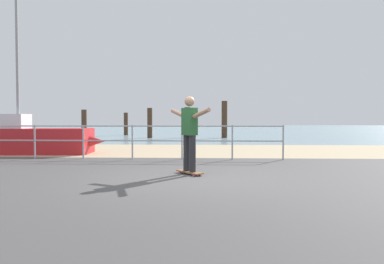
# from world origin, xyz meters

# --- Properties ---
(ground_plane) EXTENTS (24.00, 10.00, 0.04)m
(ground_plane) POSITION_xyz_m (0.00, -1.00, 0.00)
(ground_plane) COLOR #474444
(ground_plane) RESTS_ON ground
(beach_strip) EXTENTS (24.00, 6.00, 0.04)m
(beach_strip) POSITION_xyz_m (0.00, 7.00, 0.00)
(beach_strip) COLOR tan
(beach_strip) RESTS_ON ground
(sea_surface) EXTENTS (72.00, 50.00, 0.04)m
(sea_surface) POSITION_xyz_m (0.00, 35.00, 0.00)
(sea_surface) COLOR #75939E
(sea_surface) RESTS_ON ground
(railing_fence) EXTENTS (10.58, 0.05, 1.05)m
(railing_fence) POSITION_xyz_m (-2.61, 3.60, 0.69)
(railing_fence) COLOR #9EA0A5
(railing_fence) RESTS_ON ground
(sailboat) EXTENTS (4.99, 1.59, 5.71)m
(sailboat) POSITION_xyz_m (-5.77, 5.32, 0.53)
(sailboat) COLOR #B21E23
(sailboat) RESTS_ON ground
(skateboard) EXTENTS (0.64, 0.76, 0.08)m
(skateboard) POSITION_xyz_m (0.02, 0.51, 0.07)
(skateboard) COLOR brown
(skateboard) RESTS_ON ground
(skateboarder) EXTENTS (0.94, 1.21, 1.65)m
(skateboarder) POSITION_xyz_m (0.02, 0.51, 1.02)
(skateboarder) COLOR #26262B
(skateboarder) RESTS_ON skateboard
(groyne_post_0) EXTENTS (0.36, 0.36, 1.83)m
(groyne_post_0) POSITION_xyz_m (-7.95, 17.70, 0.92)
(groyne_post_0) COLOR #422D1E
(groyne_post_0) RESTS_ON ground
(groyne_post_1) EXTENTS (0.30, 0.30, 1.66)m
(groyne_post_1) POSITION_xyz_m (-5.61, 19.98, 0.83)
(groyne_post_1) COLOR #422D1E
(groyne_post_1) RESTS_ON ground
(groyne_post_2) EXTENTS (0.31, 0.31, 1.90)m
(groyne_post_2) POSITION_xyz_m (-3.27, 16.15, 0.95)
(groyne_post_2) COLOR #422D1E
(groyne_post_2) RESTS_ON ground
(groyne_post_3) EXTENTS (0.36, 0.36, 1.95)m
(groyne_post_3) POSITION_xyz_m (-0.93, 16.45, 0.97)
(groyne_post_3) COLOR #422D1E
(groyne_post_3) RESTS_ON ground
(groyne_post_4) EXTENTS (0.36, 0.36, 2.34)m
(groyne_post_4) POSITION_xyz_m (1.41, 16.47, 1.17)
(groyne_post_4) COLOR #422D1E
(groyne_post_4) RESTS_ON ground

